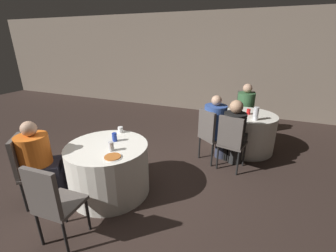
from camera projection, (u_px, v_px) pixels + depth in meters
ground_plane at (121, 197)px, 3.13m from camera, size 16.00×16.00×0.00m
wall_back at (204, 64)px, 6.53m from camera, size 16.00×0.06×2.80m
table_near at (109, 169)px, 3.14m from camera, size 1.11×1.11×0.72m
table_far at (246, 132)px, 4.39m from camera, size 1.06×1.06×0.72m
chair_near_south at (52, 200)px, 2.21m from camera, size 0.42×0.42×0.96m
chair_near_southwest at (29, 165)px, 2.83m from camera, size 0.56×0.56×0.96m
chair_far_southwest at (210, 132)px, 3.86m from camera, size 0.56×0.56×0.96m
chair_far_north at (245, 109)px, 5.17m from camera, size 0.45×0.45×0.96m
chair_far_south at (231, 139)px, 3.58m from camera, size 0.47×0.47×0.96m
person_orange_shirt at (42, 161)px, 2.86m from camera, size 0.51×0.50×1.14m
person_green_jacket at (245, 109)px, 5.02m from camera, size 0.40×0.53×1.16m
person_black_shirt at (235, 133)px, 3.69m from camera, size 0.40×0.51×1.18m
person_blue_shirt at (217, 127)px, 3.92m from camera, size 0.50×0.51×1.19m
pizza_plate_near at (113, 157)px, 2.70m from camera, size 0.23×0.23×0.02m
soda_can_blue at (115, 137)px, 3.12m from camera, size 0.07×0.07×0.12m
soda_can_silver at (111, 146)px, 2.85m from camera, size 0.07×0.07×0.12m
cup_near at (120, 130)px, 3.42m from camera, size 0.08×0.08×0.09m
bottle_far at (256, 114)px, 3.93m from camera, size 0.09×0.09×0.23m
cup_far at (248, 112)px, 4.26m from camera, size 0.07×0.07×0.10m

